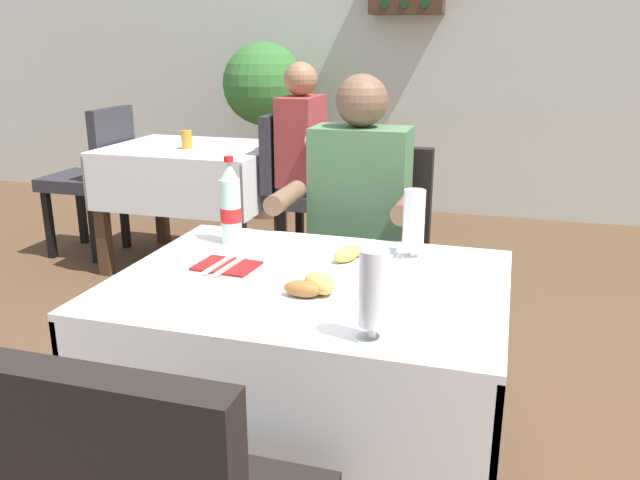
{
  "coord_description": "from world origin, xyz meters",
  "views": [
    {
      "loc": [
        0.35,
        -1.41,
        1.37
      ],
      "look_at": [
        -0.14,
        0.26,
        0.83
      ],
      "focal_mm": 36.25,
      "sensor_mm": 36.0,
      "label": 1
    }
  ],
  "objects_px": {
    "main_dining_table": "(310,339)",
    "napkin_cutlery_set": "(227,266)",
    "background_dining_table": "(193,176)",
    "beer_glass_middle": "(373,295)",
    "seated_diner_far": "(356,226)",
    "cola_bottle_primary": "(231,205)",
    "background_table_tumbler": "(187,140)",
    "chair_far_diner_seat": "(370,257)",
    "background_chair_right": "(303,186)",
    "potted_plant_corner": "(264,100)",
    "beer_glass_left": "(414,224)",
    "plate_near_camera": "(319,292)",
    "plate_far_diner": "(352,256)",
    "background_patron": "(311,160)",
    "background_chair_left": "(94,172)"
  },
  "relations": [
    {
      "from": "main_dining_table",
      "to": "napkin_cutlery_set",
      "type": "relative_size",
      "value": 5.43
    },
    {
      "from": "main_dining_table",
      "to": "background_dining_table",
      "type": "xyz_separation_m",
      "value": [
        -1.37,
        1.97,
        -0.0
      ]
    },
    {
      "from": "beer_glass_middle",
      "to": "seated_diner_far",
      "type": "bearing_deg",
      "value": 105.3
    },
    {
      "from": "beer_glass_middle",
      "to": "napkin_cutlery_set",
      "type": "bearing_deg",
      "value": 145.53
    },
    {
      "from": "beer_glass_middle",
      "to": "cola_bottle_primary",
      "type": "bearing_deg",
      "value": 135.81
    },
    {
      "from": "background_dining_table",
      "to": "background_table_tumbler",
      "type": "relative_size",
      "value": 9.14
    },
    {
      "from": "chair_far_diner_seat",
      "to": "background_table_tumbler",
      "type": "bearing_deg",
      "value": 141.34
    },
    {
      "from": "seated_diner_far",
      "to": "cola_bottle_primary",
      "type": "height_order",
      "value": "seated_diner_far"
    },
    {
      "from": "background_dining_table",
      "to": "background_chair_right",
      "type": "distance_m",
      "value": 0.71
    },
    {
      "from": "potted_plant_corner",
      "to": "beer_glass_left",
      "type": "bearing_deg",
      "value": -61.43
    },
    {
      "from": "background_dining_table",
      "to": "background_chair_right",
      "type": "xyz_separation_m",
      "value": [
        0.71,
        0.0,
        -0.01
      ]
    },
    {
      "from": "napkin_cutlery_set",
      "to": "potted_plant_corner",
      "type": "height_order",
      "value": "potted_plant_corner"
    },
    {
      "from": "background_chair_right",
      "to": "plate_near_camera",
      "type": "bearing_deg",
      "value": -70.88
    },
    {
      "from": "main_dining_table",
      "to": "background_chair_right",
      "type": "xyz_separation_m",
      "value": [
        -0.66,
        1.97,
        -0.02
      ]
    },
    {
      "from": "plate_far_diner",
      "to": "beer_glass_left",
      "type": "xyz_separation_m",
      "value": [
        0.17,
        0.07,
        0.09
      ]
    },
    {
      "from": "seated_diner_far",
      "to": "beer_glass_left",
      "type": "bearing_deg",
      "value": -57.8
    },
    {
      "from": "plate_far_diner",
      "to": "beer_glass_middle",
      "type": "height_order",
      "value": "beer_glass_middle"
    },
    {
      "from": "main_dining_table",
      "to": "seated_diner_far",
      "type": "height_order",
      "value": "seated_diner_far"
    },
    {
      "from": "plate_far_diner",
      "to": "background_dining_table",
      "type": "distance_m",
      "value": 2.31
    },
    {
      "from": "seated_diner_far",
      "to": "potted_plant_corner",
      "type": "xyz_separation_m",
      "value": [
        -1.36,
        2.57,
        0.21
      ]
    },
    {
      "from": "plate_near_camera",
      "to": "beer_glass_left",
      "type": "xyz_separation_m",
      "value": [
        0.17,
        0.38,
        0.09
      ]
    },
    {
      "from": "chair_far_diner_seat",
      "to": "beer_glass_left",
      "type": "distance_m",
      "value": 0.67
    },
    {
      "from": "background_patron",
      "to": "cola_bottle_primary",
      "type": "bearing_deg",
      "value": -80.91
    },
    {
      "from": "beer_glass_middle",
      "to": "cola_bottle_primary",
      "type": "height_order",
      "value": "cola_bottle_primary"
    },
    {
      "from": "beer_glass_left",
      "to": "background_patron",
      "type": "distance_m",
      "value": 1.93
    },
    {
      "from": "main_dining_table",
      "to": "plate_far_diner",
      "type": "distance_m",
      "value": 0.27
    },
    {
      "from": "cola_bottle_primary",
      "to": "background_patron",
      "type": "height_order",
      "value": "background_patron"
    },
    {
      "from": "beer_glass_middle",
      "to": "background_chair_right",
      "type": "bearing_deg",
      "value": 111.53
    },
    {
      "from": "beer_glass_middle",
      "to": "background_dining_table",
      "type": "height_order",
      "value": "beer_glass_middle"
    },
    {
      "from": "plate_near_camera",
      "to": "cola_bottle_primary",
      "type": "height_order",
      "value": "cola_bottle_primary"
    },
    {
      "from": "chair_far_diner_seat",
      "to": "beer_glass_left",
      "type": "height_order",
      "value": "chair_far_diner_seat"
    },
    {
      "from": "main_dining_table",
      "to": "beer_glass_left",
      "type": "relative_size",
      "value": 5.05
    },
    {
      "from": "seated_diner_far",
      "to": "plate_far_diner",
      "type": "height_order",
      "value": "seated_diner_far"
    },
    {
      "from": "chair_far_diner_seat",
      "to": "cola_bottle_primary",
      "type": "bearing_deg",
      "value": -121.21
    },
    {
      "from": "napkin_cutlery_set",
      "to": "cola_bottle_primary",
      "type": "bearing_deg",
      "value": 110.26
    },
    {
      "from": "chair_far_diner_seat",
      "to": "napkin_cutlery_set",
      "type": "height_order",
      "value": "chair_far_diner_seat"
    },
    {
      "from": "main_dining_table",
      "to": "seated_diner_far",
      "type": "xyz_separation_m",
      "value": [
        -0.03,
        0.69,
        0.14
      ]
    },
    {
      "from": "beer_glass_left",
      "to": "background_patron",
      "type": "relative_size",
      "value": 0.16
    },
    {
      "from": "plate_near_camera",
      "to": "background_table_tumbler",
      "type": "distance_m",
      "value": 2.46
    },
    {
      "from": "chair_far_diner_seat",
      "to": "background_table_tumbler",
      "type": "height_order",
      "value": "chair_far_diner_seat"
    },
    {
      "from": "plate_far_diner",
      "to": "beer_glass_middle",
      "type": "xyz_separation_m",
      "value": [
        0.17,
        -0.5,
        0.09
      ]
    },
    {
      "from": "background_chair_right",
      "to": "background_patron",
      "type": "distance_m",
      "value": 0.16
    },
    {
      "from": "plate_near_camera",
      "to": "potted_plant_corner",
      "type": "distance_m",
      "value": 3.7
    },
    {
      "from": "background_dining_table",
      "to": "background_chair_right",
      "type": "height_order",
      "value": "background_chair_right"
    },
    {
      "from": "plate_near_camera",
      "to": "background_dining_table",
      "type": "height_order",
      "value": "plate_near_camera"
    },
    {
      "from": "beer_glass_left",
      "to": "background_chair_left",
      "type": "height_order",
      "value": "background_chair_left"
    },
    {
      "from": "beer_glass_middle",
      "to": "background_patron",
      "type": "height_order",
      "value": "background_patron"
    },
    {
      "from": "background_chair_right",
      "to": "potted_plant_corner",
      "type": "height_order",
      "value": "potted_plant_corner"
    },
    {
      "from": "beer_glass_middle",
      "to": "background_dining_table",
      "type": "bearing_deg",
      "value": 125.17
    },
    {
      "from": "main_dining_table",
      "to": "background_chair_left",
      "type": "bearing_deg",
      "value": 136.6
    }
  ]
}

